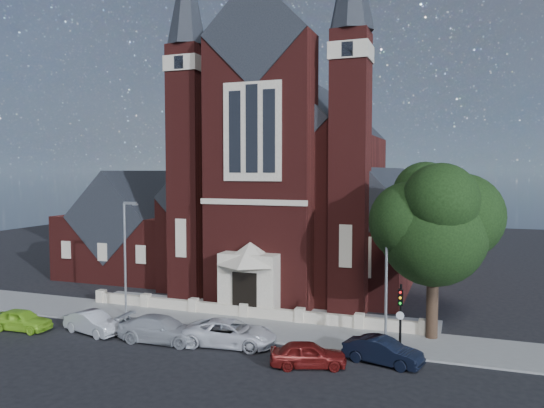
% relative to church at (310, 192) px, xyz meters
% --- Properties ---
extents(ground, '(120.00, 120.00, 0.00)m').
position_rel_church_xyz_m(ground, '(0.00, -7.94, -8.19)').
color(ground, black).
rests_on(ground, ground).
extents(pavement_strip, '(60.00, 5.00, 0.12)m').
position_rel_church_xyz_m(pavement_strip, '(0.00, -18.44, -8.19)').
color(pavement_strip, slate).
rests_on(pavement_strip, ground).
extents(forecourt_paving, '(26.00, 3.00, 0.14)m').
position_rel_church_xyz_m(forecourt_paving, '(0.00, -14.44, -8.19)').
color(forecourt_paving, slate).
rests_on(forecourt_paving, ground).
extents(forecourt_wall, '(24.00, 0.40, 0.90)m').
position_rel_church_xyz_m(forecourt_wall, '(0.00, -16.44, -8.19)').
color(forecourt_wall, '#AFA08B').
rests_on(forecourt_wall, ground).
extents(church, '(20.01, 34.90, 29.20)m').
position_rel_church_xyz_m(church, '(0.00, 0.00, 0.00)').
color(church, '#461512').
rests_on(church, ground).
extents(parish_hall, '(12.00, 12.20, 10.24)m').
position_rel_church_xyz_m(parish_hall, '(-16.00, -4.94, -4.17)').
color(parish_hall, '#461512').
rests_on(parish_hall, ground).
extents(street_tree, '(6.40, 6.60, 10.70)m').
position_rel_church_xyz_m(street_tree, '(12.60, -17.23, -1.23)').
color(street_tree, black).
rests_on(street_tree, ground).
extents(street_lamp_left, '(1.16, 0.22, 8.09)m').
position_rel_church_xyz_m(street_lamp_left, '(-7.91, -18.94, -3.59)').
color(street_lamp_left, gray).
rests_on(street_lamp_left, ground).
extents(street_lamp_right, '(1.16, 0.22, 8.09)m').
position_rel_church_xyz_m(street_lamp_right, '(10.09, -18.94, -3.59)').
color(street_lamp_right, gray).
rests_on(street_lamp_right, ground).
extents(traffic_signal, '(0.28, 0.42, 4.00)m').
position_rel_church_xyz_m(traffic_signal, '(11.00, -20.52, -5.60)').
color(traffic_signal, black).
rests_on(traffic_signal, ground).
extents(car_lime_van, '(4.12, 1.84, 1.37)m').
position_rel_church_xyz_m(car_lime_van, '(-12.39, -23.94, -7.50)').
color(car_lime_van, '#92D32A').
rests_on(car_lime_van, ground).
extents(car_silver_a, '(4.44, 2.46, 1.39)m').
position_rel_church_xyz_m(car_silver_a, '(-7.62, -22.94, -7.49)').
color(car_silver_a, '#A0A2A7').
rests_on(car_silver_a, ground).
extents(car_silver_b, '(5.39, 2.41, 1.54)m').
position_rel_church_xyz_m(car_silver_b, '(-2.69, -22.90, -7.42)').
color(car_silver_b, '#A6A9AE').
rests_on(car_silver_b, ground).
extents(car_white_suv, '(5.67, 3.01, 1.52)m').
position_rel_church_xyz_m(car_white_suv, '(1.46, -22.15, -7.43)').
color(car_white_suv, silver).
rests_on(car_white_suv, ground).
extents(car_dark_red, '(4.31, 2.81, 1.36)m').
position_rel_church_xyz_m(car_dark_red, '(6.68, -23.85, -7.50)').
color(car_dark_red, maroon).
rests_on(car_dark_red, ground).
extents(car_navy, '(4.41, 2.39, 1.38)m').
position_rel_church_xyz_m(car_navy, '(10.29, -22.06, -7.50)').
color(car_navy, black).
rests_on(car_navy, ground).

